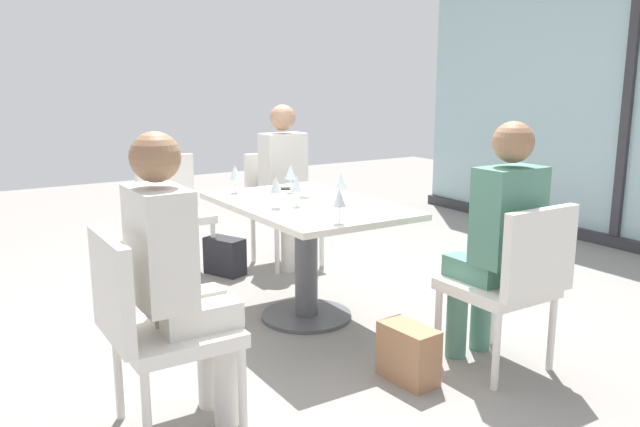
# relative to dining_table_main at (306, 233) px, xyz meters

# --- Properties ---
(ground_plane) EXTENTS (12.00, 12.00, 0.00)m
(ground_plane) POSITION_rel_dining_table_main_xyz_m (0.00, 0.00, -0.54)
(ground_plane) COLOR gray
(window_wall_backdrop) EXTENTS (4.76, 0.10, 2.70)m
(window_wall_backdrop) POSITION_rel_dining_table_main_xyz_m (0.00, 3.20, 0.67)
(window_wall_backdrop) COLOR #98B7BC
(window_wall_backdrop) RESTS_ON ground_plane
(dining_table_main) EXTENTS (1.31, 0.83, 0.73)m
(dining_table_main) POSITION_rel_dining_table_main_xyz_m (0.00, 0.00, 0.00)
(dining_table_main) COLOR silver
(dining_table_main) RESTS_ON ground_plane
(chair_far_right) EXTENTS (0.50, 0.46, 0.87)m
(chair_far_right) POSITION_rel_dining_table_main_xyz_m (1.18, 0.47, -0.05)
(chair_far_right) COLOR silver
(chair_far_right) RESTS_ON ground_plane
(chair_far_left) EXTENTS (0.50, 0.46, 0.87)m
(chair_far_left) POSITION_rel_dining_table_main_xyz_m (-1.18, 0.47, -0.05)
(chair_far_left) COLOR silver
(chair_far_left) RESTS_ON ground_plane
(chair_front_right) EXTENTS (0.46, 0.50, 0.87)m
(chair_front_right) POSITION_rel_dining_table_main_xyz_m (0.79, -1.21, -0.05)
(chair_front_right) COLOR silver
(chair_front_right) RESTS_ON ground_plane
(chair_side_end) EXTENTS (0.50, 0.46, 0.87)m
(chair_side_end) POSITION_rel_dining_table_main_xyz_m (-1.47, -0.32, -0.05)
(chair_side_end) COLOR silver
(chair_side_end) RESTS_ON ground_plane
(person_far_right) EXTENTS (0.39, 0.34, 1.26)m
(person_far_right) POSITION_rel_dining_table_main_xyz_m (1.07, 0.47, 0.16)
(person_far_right) COLOR #4C7F6B
(person_far_right) RESTS_ON ground_plane
(person_far_left) EXTENTS (0.39, 0.34, 1.26)m
(person_far_left) POSITION_rel_dining_table_main_xyz_m (-1.07, 0.47, 0.16)
(person_far_left) COLOR silver
(person_far_left) RESTS_ON ground_plane
(person_front_right) EXTENTS (0.34, 0.39, 1.26)m
(person_front_right) POSITION_rel_dining_table_main_xyz_m (0.79, -1.10, 0.16)
(person_front_right) COLOR silver
(person_front_right) RESTS_ON ground_plane
(wine_glass_0) EXTENTS (0.07, 0.07, 0.18)m
(wine_glass_0) POSITION_rel_dining_table_main_xyz_m (0.58, -0.15, 0.32)
(wine_glass_0) COLOR silver
(wine_glass_0) RESTS_ON dining_table_main
(wine_glass_1) EXTENTS (0.07, 0.07, 0.18)m
(wine_glass_1) POSITION_rel_dining_table_main_xyz_m (0.08, -0.11, 0.32)
(wine_glass_1) COLOR silver
(wine_glass_1) RESTS_ON dining_table_main
(wine_glass_2) EXTENTS (0.07, 0.07, 0.18)m
(wine_glass_2) POSITION_rel_dining_table_main_xyz_m (-0.51, -0.23, 0.32)
(wine_glass_2) COLOR silver
(wine_glass_2) RESTS_ON dining_table_main
(wine_glass_3) EXTENTS (0.07, 0.07, 0.18)m
(wine_glass_3) POSITION_rel_dining_table_main_xyz_m (-0.33, 0.08, 0.32)
(wine_glass_3) COLOR silver
(wine_glass_3) RESTS_ON dining_table_main
(wine_glass_4) EXTENTS (0.07, 0.07, 0.18)m
(wine_glass_4) POSITION_rel_dining_table_main_xyz_m (0.12, 0.17, 0.32)
(wine_glass_4) COLOR silver
(wine_glass_4) RESTS_ON dining_table_main
(wine_glass_5) EXTENTS (0.07, 0.07, 0.18)m
(wine_glass_5) POSITION_rel_dining_table_main_xyz_m (0.06, -0.24, 0.32)
(wine_glass_5) COLOR silver
(wine_glass_5) RESTS_ON dining_table_main
(coffee_cup) EXTENTS (0.08, 0.08, 0.09)m
(coffee_cup) POSITION_rel_dining_table_main_xyz_m (-0.15, 0.08, 0.23)
(coffee_cup) COLOR white
(coffee_cup) RESTS_ON dining_table_main
(cell_phone_on_table) EXTENTS (0.12, 0.16, 0.01)m
(cell_phone_on_table) POSITION_rel_dining_table_main_xyz_m (-0.47, 0.12, 0.19)
(cell_phone_on_table) COLOR black
(cell_phone_on_table) RESTS_ON dining_table_main
(handbag_0) EXTENTS (0.31, 0.18, 0.28)m
(handbag_0) POSITION_rel_dining_table_main_xyz_m (0.99, -0.01, -0.40)
(handbag_0) COLOR #A3704C
(handbag_0) RESTS_ON ground_plane
(handbag_1) EXTENTS (0.34, 0.27, 0.28)m
(handbag_1) POSITION_rel_dining_table_main_xyz_m (-1.10, -0.06, -0.40)
(handbag_1) COLOR #232328
(handbag_1) RESTS_ON ground_plane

